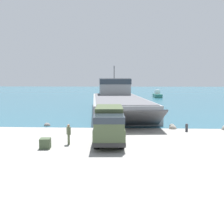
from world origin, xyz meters
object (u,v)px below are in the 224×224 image
military_truck (109,124)px  soldier_on_ramp (69,133)px  moored_boat_a (157,95)px  landing_craft (117,99)px  mooring_bollard (187,127)px  cargo_crate (45,143)px

military_truck → soldier_on_ramp: size_ratio=4.75×
military_truck → moored_boat_a: (9.73, 63.76, -0.84)m
landing_craft → moored_boat_a: bearing=68.2°
mooring_bollard → military_truck: bearing=-142.5°
mooring_bollard → soldier_on_ramp: bearing=-147.5°
military_truck → cargo_crate: military_truck is taller
mooring_bollard → cargo_crate: bearing=-145.7°
military_truck → soldier_on_ramp: (-3.24, -1.08, -0.59)m
landing_craft → soldier_on_ramp: 28.07m
landing_craft → cargo_crate: size_ratio=37.73×
soldier_on_ramp → cargo_crate: 2.23m
landing_craft → mooring_bollard: 22.53m
soldier_on_ramp → moored_boat_a: (12.97, 64.84, -0.25)m
cargo_crate → landing_craft: bearing=81.5°
mooring_bollard → moored_boat_a: bearing=87.8°
soldier_on_ramp → cargo_crate: bearing=-161.8°
moored_boat_a → soldier_on_ramp: bearing=76.0°
soldier_on_ramp → mooring_bollard: (10.76, 6.86, -0.52)m
soldier_on_ramp → moored_boat_a: moored_boat_a is taller
military_truck → mooring_bollard: 9.55m
moored_boat_a → mooring_bollard: 58.03m
soldier_on_ramp → cargo_crate: soldier_on_ramp is taller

